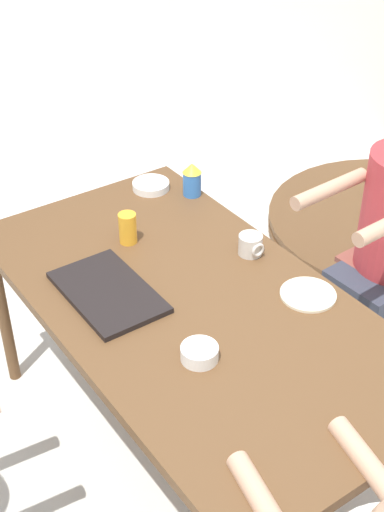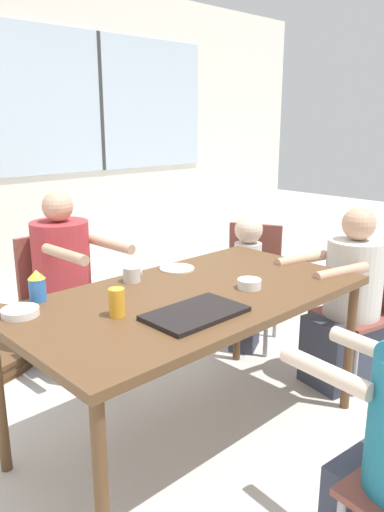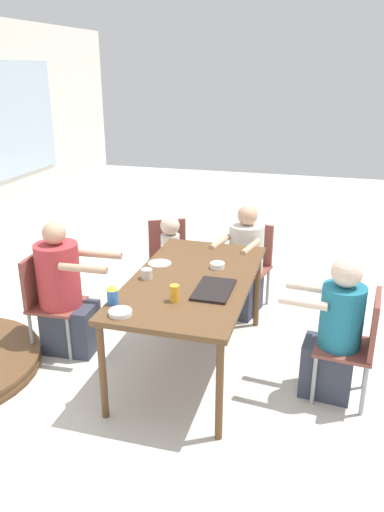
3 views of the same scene
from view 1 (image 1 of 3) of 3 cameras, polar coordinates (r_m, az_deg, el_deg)
ground_plane at (r=2.93m, az=0.00°, el=-15.41°), size 16.00×16.00×0.00m
dining_table at (r=2.43m, az=0.00°, el=-4.66°), size 1.70×0.91×0.77m
food_tray_dark at (r=2.42m, az=-6.74°, el=-2.89°), size 0.42×0.26×0.02m
coffee_mug at (r=2.59m, az=4.73°, el=0.89°), size 0.09×0.09×0.08m
sippy_cup at (r=2.93m, az=0.00°, el=6.19°), size 0.08×0.08×0.15m
juice_glass at (r=2.65m, az=-5.17°, el=2.23°), size 0.07×0.07×0.12m
bowl_white_shallow at (r=3.01m, az=-3.31°, el=5.65°), size 0.15×0.15×0.03m
bowl_cereal at (r=2.16m, az=0.61°, el=-7.77°), size 0.12×0.12×0.05m
plate_tortillas at (r=2.44m, az=9.27°, el=-3.06°), size 0.19×0.19×0.01m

